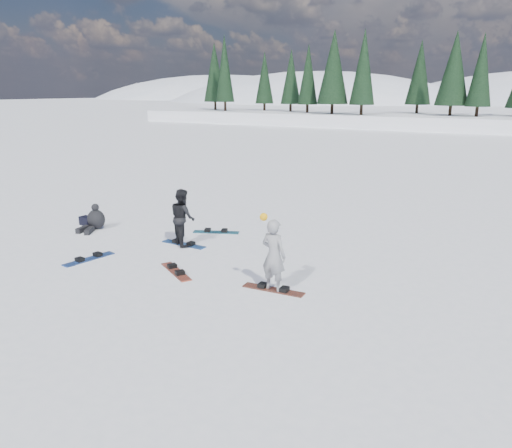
# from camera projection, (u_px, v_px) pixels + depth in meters

# --- Properties ---
(ground) EXTENTS (420.00, 420.00, 0.00)m
(ground) POSITION_uv_depth(u_px,v_px,m) (223.00, 276.00, 12.54)
(ground) COLOR white
(ground) RESTS_ON ground
(alpine_backdrop) EXTENTS (412.50, 227.00, 53.20)m
(alpine_backdrop) POSITION_uv_depth(u_px,v_px,m) (484.00, 142.00, 180.46)
(alpine_backdrop) COLOR white
(alpine_backdrop) RESTS_ON ground
(snowboarder_woman) EXTENTS (0.67, 0.48, 1.86)m
(snowboarder_woman) POSITION_uv_depth(u_px,v_px,m) (274.00, 255.00, 11.42)
(snowboarder_woman) COLOR #9A9A9F
(snowboarder_woman) RESTS_ON ground
(snowboarder_man) EXTENTS (1.05, 1.00, 1.72)m
(snowboarder_man) POSITION_uv_depth(u_px,v_px,m) (183.00, 217.00, 14.84)
(snowboarder_man) COLOR black
(snowboarder_man) RESTS_ON ground
(seated_rider) EXTENTS (0.77, 1.12, 0.87)m
(seated_rider) POSITION_uv_depth(u_px,v_px,m) (95.00, 220.00, 16.62)
(seated_rider) COLOR black
(seated_rider) RESTS_ON ground
(gear_bag) EXTENTS (0.46, 0.32, 0.30)m
(gear_bag) POSITION_uv_depth(u_px,v_px,m) (87.00, 221.00, 17.22)
(gear_bag) COLOR black
(gear_bag) RESTS_ON ground
(snowboard_woman) EXTENTS (1.51, 0.37, 0.03)m
(snowboard_woman) POSITION_uv_depth(u_px,v_px,m) (273.00, 290.00, 11.64)
(snowboard_woman) COLOR maroon
(snowboard_woman) RESTS_ON ground
(snowboard_man) EXTENTS (1.51, 0.32, 0.03)m
(snowboard_man) POSITION_uv_depth(u_px,v_px,m) (184.00, 244.00, 15.06)
(snowboard_man) COLOR #1A4890
(snowboard_man) RESTS_ON ground
(snowboard_loose_c) EXTENTS (1.49, 0.85, 0.03)m
(snowboard_loose_c) POSITION_uv_depth(u_px,v_px,m) (216.00, 232.00, 16.34)
(snowboard_loose_c) COLOR #176881
(snowboard_loose_c) RESTS_ON ground
(snowboard_loose_b) EXTENTS (1.43, 1.01, 0.03)m
(snowboard_loose_b) POSITION_uv_depth(u_px,v_px,m) (176.00, 272.00, 12.81)
(snowboard_loose_b) COLOR #A13B23
(snowboard_loose_b) RESTS_ON ground
(snowboard_loose_a) EXTENTS (0.52, 1.53, 0.03)m
(snowboard_loose_a) POSITION_uv_depth(u_px,v_px,m) (89.00, 259.00, 13.75)
(snowboard_loose_a) COLOR navy
(snowboard_loose_a) RESTS_ON ground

